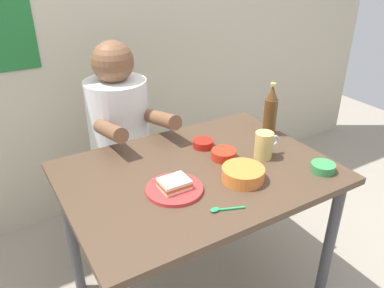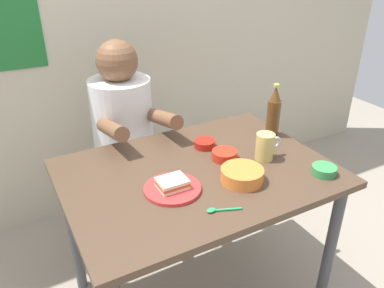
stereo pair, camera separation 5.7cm
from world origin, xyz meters
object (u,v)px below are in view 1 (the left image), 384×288
stool (124,184)px  beer_bottle (271,112)px  beer_mug (264,145)px  person_seated (119,119)px  plate_orange (174,189)px  sandwich (174,184)px  sauce_bowl_chili (224,154)px  dining_table (198,189)px

stool → beer_bottle: (0.59, -0.51, 0.51)m
beer_mug → beer_bottle: bearing=43.7°
person_seated → beer_bottle: person_seated is taller
plate_orange → beer_bottle: size_ratio=0.84×
sandwich → sauce_bowl_chili: sandwich is taller
sauce_bowl_chili → dining_table: bearing=-170.1°
person_seated → plate_orange: size_ratio=3.27×
person_seated → beer_mug: person_seated is taller
stool → beer_mug: bearing=-59.0°
dining_table → person_seated: (-0.11, 0.62, 0.12)m
plate_orange → beer_bottle: beer_bottle is taller
sandwich → beer_bottle: bearing=17.3°
plate_orange → beer_bottle: (0.64, 0.20, 0.11)m
person_seated → plate_orange: 0.70m
sandwich → beer_bottle: 0.68m
beer_bottle → stool: bearing=138.9°
plate_orange → beer_bottle: bearing=17.3°
dining_table → beer_bottle: (0.48, 0.12, 0.21)m
plate_orange → beer_bottle: 0.68m
beer_mug → sauce_bowl_chili: (-0.16, 0.08, -0.04)m
dining_table → stool: dining_table is taller
dining_table → sauce_bowl_chili: size_ratio=10.00×
dining_table → beer_mug: beer_mug is taller
dining_table → beer_mug: bearing=-10.1°
dining_table → sauce_bowl_chili: 0.19m
person_seated → plate_orange: bearing=-94.1°
dining_table → beer_bottle: 0.54m
stool → beer_bottle: size_ratio=1.72×
dining_table → beer_mug: size_ratio=8.73×
dining_table → beer_mug: 0.35m
dining_table → sandwich: (-0.16, -0.08, 0.13)m
person_seated → beer_mug: (0.41, -0.67, 0.03)m
beer_bottle → sauce_bowl_chili: beer_bottle is taller
person_seated → stool: bearing=90.0°
plate_orange → sandwich: 0.02m
dining_table → beer_bottle: size_ratio=4.20×
stool → sauce_bowl_chili: sauce_bowl_chili is taller
dining_table → beer_mug: (0.30, -0.05, 0.15)m
stool → beer_mug: size_ratio=3.57×
beer_mug → beer_bottle: size_ratio=0.48×
stool → sauce_bowl_chili: size_ratio=4.09×
dining_table → plate_orange: 0.20m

